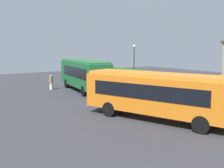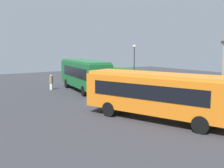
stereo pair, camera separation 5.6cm
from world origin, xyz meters
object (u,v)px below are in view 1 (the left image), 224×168
bus_orange (159,93)px  person_left (51,82)px  bus_green (84,73)px  lamppost (134,60)px  person_center (207,106)px  traffic_cone (139,93)px

bus_orange → person_left: bearing=163.8°
bus_green → lamppost: (0.26, 6.69, 1.25)m
person_left → person_center: person_center is taller
bus_green → person_center: bearing=-167.3°
person_left → traffic_cone: person_left is taller
person_center → bus_green: bearing=72.7°
person_center → lamppost: 16.09m
traffic_cone → lamppost: (-5.60, 3.97, 2.84)m
bus_orange → person_center: bus_orange is taller
bus_orange → person_left: (-16.22, -0.54, -0.89)m
traffic_cone → bus_orange: bearing=-32.3°
person_center → traffic_cone: size_ratio=2.86×
bus_orange → person_left: bus_orange is taller
person_left → person_center: bearing=-37.1°
bus_green → lamppost: bearing=-82.1°
bus_green → person_left: bearing=51.2°
bus_green → lamppost: 6.81m
person_left → person_center: 18.21m
bus_orange → person_left: size_ratio=6.26×
person_left → lamppost: lamppost is taller
bus_green → bus_orange: size_ratio=0.96×
bus_green → person_center: (15.02, 0.68, -0.99)m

